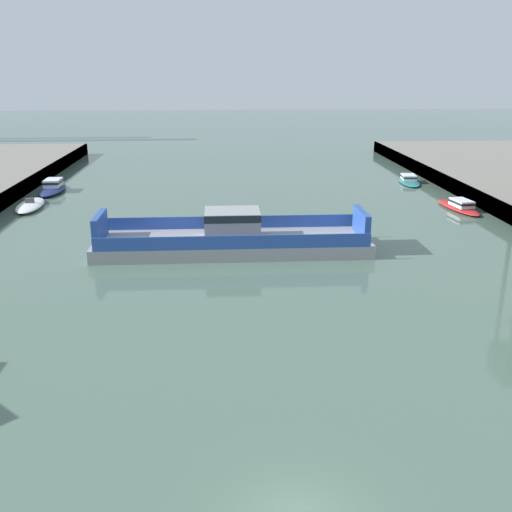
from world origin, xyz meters
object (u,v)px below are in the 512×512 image
(chain_ferry, at_px, (232,238))
(moored_boat_far_left, at_px, (30,205))
(moored_boat_mid_left, at_px, (459,206))
(moored_boat_near_left, at_px, (409,180))
(moored_boat_near_right, at_px, (53,187))

(chain_ferry, relative_size, moored_boat_far_left, 2.87)
(chain_ferry, xyz_separation_m, moored_boat_mid_left, (24.84, 13.13, -0.61))
(moored_boat_near_left, bearing_deg, moored_boat_near_right, -176.28)
(moored_boat_far_left, bearing_deg, moored_boat_near_left, 14.14)
(chain_ferry, height_order, moored_boat_mid_left, chain_ferry)
(chain_ferry, relative_size, moored_boat_near_left, 3.05)
(moored_boat_near_right, bearing_deg, moored_boat_mid_left, -15.04)
(chain_ferry, distance_m, moored_boat_near_right, 33.51)
(moored_boat_near_right, relative_size, moored_boat_mid_left, 1.01)
(chain_ferry, bearing_deg, moored_boat_mid_left, 27.86)
(moored_boat_near_left, xyz_separation_m, moored_boat_far_left, (-45.98, -11.58, -0.10))
(chain_ferry, height_order, moored_boat_far_left, chain_ferry)
(moored_boat_mid_left, bearing_deg, chain_ferry, -152.14)
(moored_boat_mid_left, height_order, moored_boat_far_left, moored_boat_mid_left)
(chain_ferry, distance_m, moored_boat_far_left, 27.65)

